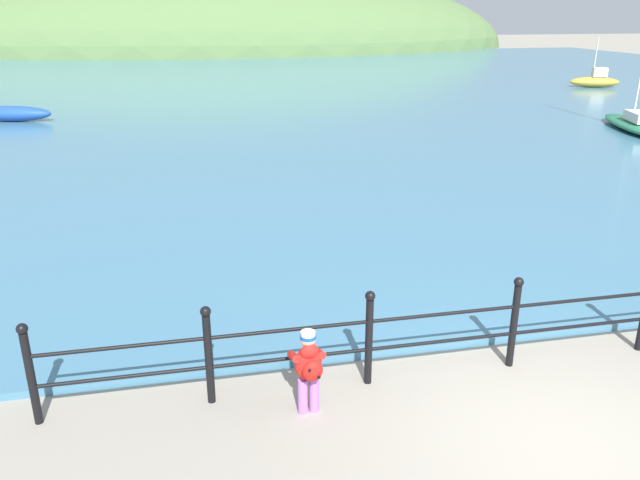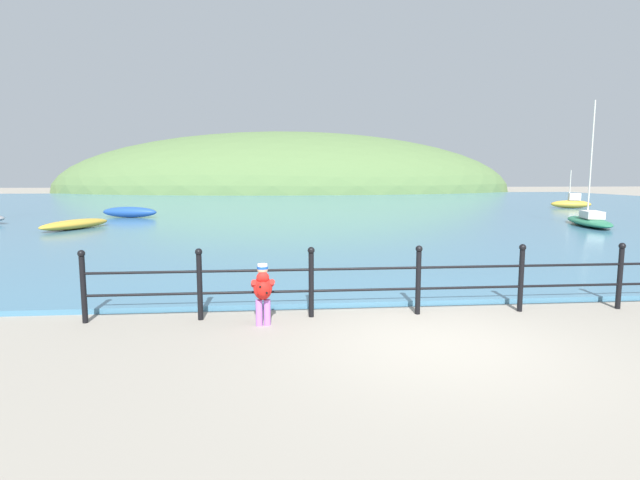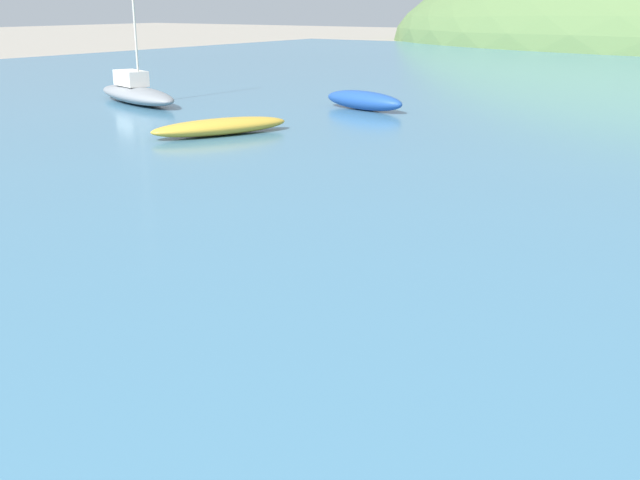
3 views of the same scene
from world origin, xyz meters
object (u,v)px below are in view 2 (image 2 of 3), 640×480
at_px(boat_mid_harbor, 75,224).
at_px(boat_nearest_quay, 571,203).
at_px(boat_green_fishing, 130,212).
at_px(child_in_coat, 263,289).
at_px(boat_white_sailboat, 589,220).

xyz_separation_m(boat_mid_harbor, boat_nearest_quay, (29.86, 11.39, 0.15)).
bearing_deg(boat_green_fishing, boat_nearest_quay, 10.34).
bearing_deg(boat_mid_harbor, child_in_coat, -60.21).
height_order(child_in_coat, boat_mid_harbor, child_in_coat).
relative_size(child_in_coat, boat_mid_harbor, 0.27).
relative_size(child_in_coat, boat_nearest_quay, 0.36).
height_order(boat_mid_harbor, boat_nearest_quay, boat_nearest_quay).
distance_m(boat_white_sailboat, boat_green_fishing, 23.52).
distance_m(boat_mid_harbor, boat_nearest_quay, 31.96).
xyz_separation_m(child_in_coat, boat_nearest_quay, (21.48, 26.04, -0.15)).
relative_size(boat_mid_harbor, boat_green_fishing, 1.17).
xyz_separation_m(child_in_coat, boat_white_sailboat, (14.76, 13.90, -0.25)).
relative_size(boat_white_sailboat, boat_green_fishing, 1.77).
height_order(child_in_coat, boat_white_sailboat, boat_white_sailboat).
xyz_separation_m(boat_white_sailboat, boat_green_fishing, (-22.52, 6.80, 0.04)).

